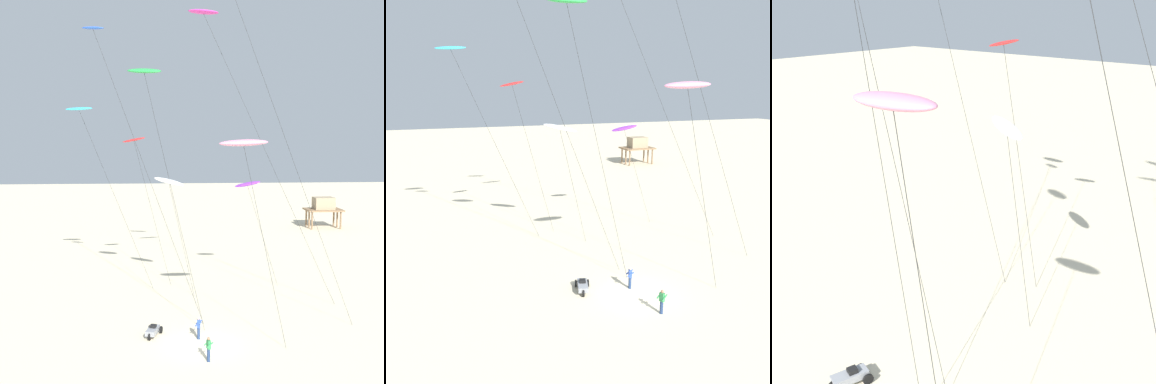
# 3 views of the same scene
# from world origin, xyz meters

# --- Properties ---
(kite_red) EXTENTS (4.73, 1.17, 14.95)m
(kite_red) POSITION_xyz_m (-5.24, 15.83, 14.36)
(kite_red) COLOR red
(kite_red) RESTS_ON ground
(kite_pink) EXTENTS (4.80, 1.26, 14.76)m
(kite_pink) POSITION_xyz_m (2.89, -0.27, 14.41)
(kite_pink) COLOR pink
(kite_pink) RESTS_ON ground
(kite_white) EXTENTS (3.88, 2.10, 11.32)m
(kite_white) POSITION_xyz_m (-1.94, 11.78, 10.74)
(kite_white) COLOR white
(kite_white) RESTS_ON ground
(beach_buggy) EXTENTS (1.34, 2.13, 0.82)m
(beach_buggy) POSITION_xyz_m (-3.46, 1.96, 0.43)
(beach_buggy) COLOR gray
(beach_buggy) RESTS_ON ground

